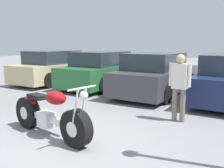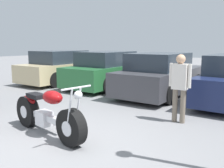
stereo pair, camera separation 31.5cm
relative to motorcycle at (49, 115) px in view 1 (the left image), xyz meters
name	(u,v)px [view 1 (the left image)]	position (x,y,z in m)	size (l,w,h in m)	color
ground_plane	(63,146)	(0.57, -0.24, -0.43)	(60.00, 60.00, 0.00)	slate
motorcycle	(49,115)	(0.00, 0.00, 0.00)	(2.28, 0.79, 1.11)	black
parked_car_champagne	(57,68)	(-4.83, 5.16, 0.27)	(1.89, 4.44, 1.50)	#C6B284
parked_car_green	(104,70)	(-2.31, 5.39, 0.27)	(1.89, 4.44, 1.50)	#286B38
parked_car_dark_grey	(157,75)	(0.21, 5.11, 0.27)	(1.89, 4.44, 1.50)	#3D3D42
person_standing	(180,82)	(1.90, 2.31, 0.51)	(0.52, 0.21, 1.59)	#726656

